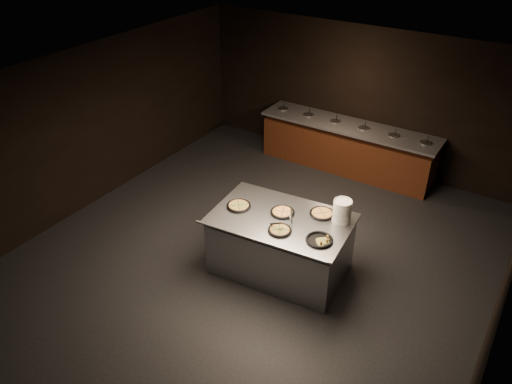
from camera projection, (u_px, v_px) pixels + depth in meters
room at (254, 182)px, 7.32m from camera, size 7.02×8.02×2.92m
salad_bar at (346, 150)px, 10.40m from camera, size 3.70×0.83×1.18m
serving_counter at (280, 245)px, 7.63m from camera, size 2.15×1.48×0.98m
plate_stack at (342, 211)px, 7.18m from camera, size 0.27×0.27×0.36m
pan_veggie_whole at (239, 206)px, 7.59m from camera, size 0.37×0.37×0.04m
pan_cheese_whole at (283, 212)px, 7.45m from camera, size 0.37×0.37×0.04m
pan_cheese_slices_a at (322, 213)px, 7.42m from camera, size 0.37×0.37×0.04m
pan_cheese_slices_b at (280, 230)px, 7.06m from camera, size 0.34×0.34×0.04m
pan_veggie_slices at (320, 240)px, 6.87m from camera, size 0.39×0.39×0.04m
server_left at (291, 215)px, 7.26m from camera, size 0.27×0.31×0.18m
server_right at (279, 226)px, 7.04m from camera, size 0.34×0.11×0.16m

